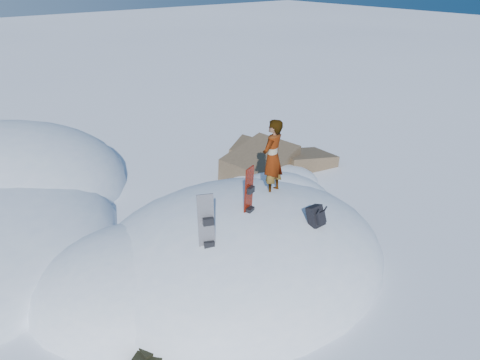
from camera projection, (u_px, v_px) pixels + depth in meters
ground at (239, 261)px, 10.57m from camera, size 120.00×120.00×0.00m
snow_mound at (227, 259)px, 10.64m from camera, size 8.00×6.00×3.00m
rock_outcrop at (271, 176)px, 14.81m from camera, size 4.68×4.41×1.68m
snowboard_red at (249, 202)px, 9.60m from camera, size 0.32×0.25×1.59m
snowboard_dark at (207, 235)px, 8.69m from camera, size 0.36×0.31×1.65m
backpack at (316, 216)px, 9.49m from camera, size 0.31×0.39×0.51m
person at (273, 157)px, 10.34m from camera, size 0.74×0.60×1.75m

